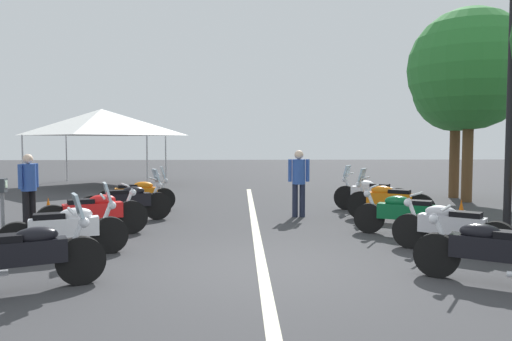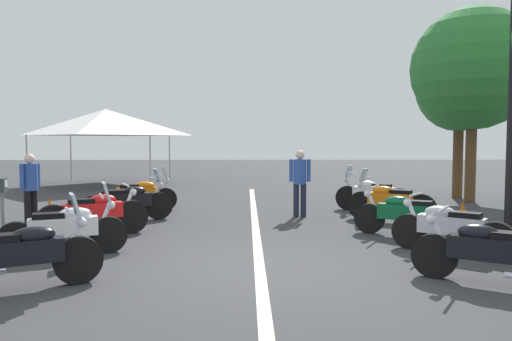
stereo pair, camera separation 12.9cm
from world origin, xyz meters
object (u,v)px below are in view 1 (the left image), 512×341
bystander_0 (299,178)px  street_lamp_twin_globe (512,54)px  motorcycle_left_row_2 (94,213)px  motorcycle_right_row_1 (450,227)px  bystander_1 (29,184)px  motorcycle_right_row_2 (406,214)px  motorcycle_left_row_0 (24,255)px  motorcycle_left_row_3 (127,202)px  motorcycle_right_row_3 (388,201)px  roadside_tree_0 (456,90)px  motorcycle_left_row_4 (138,194)px  traffic_cone_0 (461,214)px  motorcycle_left_row_1 (66,229)px  motorcycle_right_row_0 (493,251)px  motorcycle_right_row_4 (370,194)px  parking_meter (3,203)px  roadside_tree_2 (470,70)px  traffic_cone_1 (48,211)px  event_tent (102,122)px

bystander_0 → street_lamp_twin_globe: bearing=-131.7°
motorcycle_left_row_2 → bystander_0: bystander_0 is taller
motorcycle_right_row_1 → bystander_1: (2.82, 8.16, 0.48)m
motorcycle_right_row_2 → bystander_0: bearing=-25.3°
motorcycle_left_row_0 → motorcycle_left_row_3: (5.27, -0.07, 0.01)m
motorcycle_right_row_3 → roadside_tree_0: size_ratio=0.37×
motorcycle_left_row_4 → traffic_cone_0: 7.99m
motorcycle_left_row_1 → bystander_0: bearing=22.5°
motorcycle_right_row_0 → bystander_0: bystander_0 is taller
motorcycle_right_row_3 → bystander_0: bearing=11.3°
motorcycle_left_row_2 → bystander_1: bystander_1 is taller
motorcycle_right_row_4 → roadside_tree_0: (3.00, -3.58, 3.07)m
parking_meter → traffic_cone_0: size_ratio=2.10×
motorcycle_left_row_2 → motorcycle_right_row_1: size_ratio=1.19×
bystander_1 → parking_meter: bearing=-50.1°
motorcycle_left_row_0 → motorcycle_right_row_0: size_ratio=1.05×
roadside_tree_2 → motorcycle_left_row_1: bearing=124.7°
motorcycle_left_row_2 → street_lamp_twin_globe: bearing=-30.4°
motorcycle_left_row_2 → traffic_cone_1: motorcycle_left_row_2 is taller
event_tent → motorcycle_left_row_0: bearing=-168.1°
traffic_cone_1 → bystander_1: bearing=132.8°
motorcycle_right_row_3 → motorcycle_left_row_2: bearing=45.1°
traffic_cone_1 → event_tent: size_ratio=0.12×
roadside_tree_2 → street_lamp_twin_globe: bearing=161.5°
motorcycle_right_row_0 → event_tent: event_tent is taller
motorcycle_right_row_3 → parking_meter: parking_meter is taller
motorcycle_right_row_4 → bystander_0: (-0.88, 2.03, 0.49)m
motorcycle_left_row_0 → bystander_0: size_ratio=1.15×
motorcycle_right_row_2 → bystander_0: 3.14m
motorcycle_left_row_2 → motorcycle_left_row_3: motorcycle_left_row_3 is taller
street_lamp_twin_globe → parking_meter: size_ratio=4.00×
street_lamp_twin_globe → parking_meter: 9.27m
motorcycle_right_row_3 → bystander_1: size_ratio=1.15×
motorcycle_right_row_3 → roadside_tree_2: (3.47, -3.48, 3.56)m
motorcycle_left_row_4 → roadside_tree_0: size_ratio=0.41×
motorcycle_right_row_1 → street_lamp_twin_globe: size_ratio=0.32×
motorcycle_left_row_0 → event_tent: 15.10m
motorcycle_left_row_2 → event_tent: 11.70m
motorcycle_left_row_0 → motorcycle_left_row_1: (1.85, 0.12, -0.01)m
motorcycle_left_row_4 → event_tent: bearing=96.1°
event_tent → bystander_0: bearing=-140.4°
motorcycle_left_row_1 → motorcycle_right_row_0: bearing=-36.6°
motorcycle_left_row_4 → motorcycle_right_row_2: 6.99m
roadside_tree_2 → motorcycle_left_row_2: bearing=117.6°
motorcycle_right_row_1 → bystander_0: size_ratio=1.01×
traffic_cone_1 → bystander_1: bystander_1 is taller
motorcycle_right_row_2 → bystander_0: bystander_0 is taller
motorcycle_right_row_4 → roadside_tree_2: size_ratio=0.31×
motorcycle_left_row_1 → motorcycle_right_row_3: size_ratio=1.06×
motorcycle_right_row_4 → motorcycle_left_row_1: bearing=68.2°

